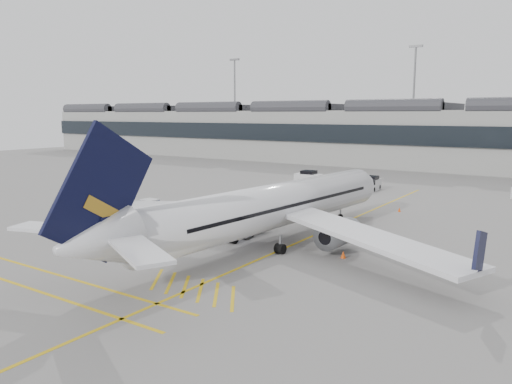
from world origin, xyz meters
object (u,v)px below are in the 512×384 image
Objects in this scene: baggage_cart_a at (241,225)px; ramp_agent_b at (242,226)px; pushback_tug at (96,220)px; belt_loader at (242,220)px; airliner_main at (269,208)px; ramp_agent_a at (224,226)px.

baggage_cart_a is 1.31× the size of ramp_agent_b.
pushback_tug is at bearing -166.41° from baggage_cart_a.
ramp_agent_b is 0.51× the size of pushback_tug.
pushback_tug is (-13.10, -4.57, -0.36)m from baggage_cart_a.
ramp_agent_b is at bearing 117.40° from baggage_cart_a.
pushback_tug is (-10.73, -7.96, 0.08)m from belt_loader.
baggage_cart_a is 13.88m from pushback_tug.
airliner_main is at bearing -19.74° from belt_loader.
ramp_agent_b is (-0.33, 0.51, -0.29)m from baggage_cart_a.
ramp_agent_b is 13.74m from pushback_tug.
ramp_agent_a is at bearing -0.04° from ramp_agent_b.
belt_loader reaches higher than ramp_agent_a.
baggage_cart_a is 0.67× the size of pushback_tug.
baggage_cart_a is 0.67m from ramp_agent_b.
ramp_agent_a is at bearing 9.94° from pushback_tug.
baggage_cart_a is (2.36, -3.38, 0.44)m from belt_loader.
baggage_cart_a reaches higher than ramp_agent_a.
airliner_main is 7.20m from belt_loader.
airliner_main is at bearing -16.19° from baggage_cart_a.
belt_loader is 4.15m from baggage_cart_a.
baggage_cart_a is at bearing -39.11° from belt_loader.
ramp_agent_b is at bearing 12.39° from pushback_tug.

